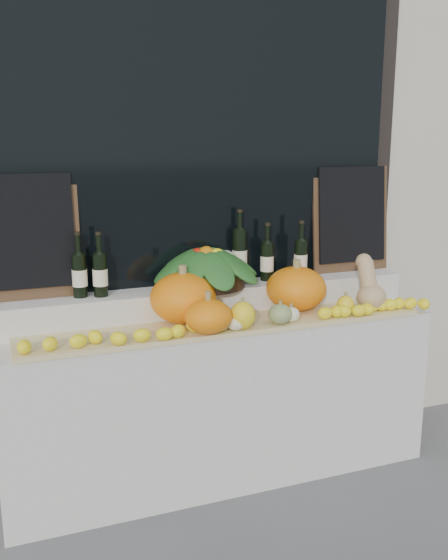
# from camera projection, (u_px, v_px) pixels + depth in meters

# --- Properties ---
(storefront_facade) EXTENTS (7.00, 0.94, 4.50)m
(storefront_facade) POSITION_uv_depth(u_px,v_px,m) (175.00, 63.00, 3.64)
(storefront_facade) COLOR beige
(storefront_facade) RESTS_ON ground
(display_sill) EXTENTS (2.30, 0.55, 0.88)m
(display_sill) POSITION_uv_depth(u_px,v_px,m) (219.00, 398.00, 3.39)
(display_sill) COLOR silver
(display_sill) RESTS_ON ground
(rear_tier) EXTENTS (2.30, 0.25, 0.16)m
(rear_tier) POSITION_uv_depth(u_px,v_px,m) (209.00, 300.00, 3.41)
(rear_tier) COLOR silver
(rear_tier) RESTS_ON display_sill
(straw_bedding) EXTENTS (2.10, 0.32, 0.02)m
(straw_bedding) POSITION_uv_depth(u_px,v_px,m) (228.00, 325.00, 3.18)
(straw_bedding) COLOR tan
(straw_bedding) RESTS_ON display_sill
(pumpkin_left) EXTENTS (0.36, 0.36, 0.26)m
(pumpkin_left) POSITION_uv_depth(u_px,v_px,m) (183.00, 298.00, 3.16)
(pumpkin_left) COLOR orange
(pumpkin_left) RESTS_ON straw_bedding
(pumpkin_right) EXTENTS (0.41, 0.41, 0.24)m
(pumpkin_right) POSITION_uv_depth(u_px,v_px,m) (296.00, 289.00, 3.39)
(pumpkin_right) COLOR orange
(pumpkin_right) RESTS_ON straw_bedding
(pumpkin_center) EXTENTS (0.24, 0.24, 0.17)m
(pumpkin_center) POSITION_uv_depth(u_px,v_px,m) (208.00, 316.00, 3.00)
(pumpkin_center) COLOR orange
(pumpkin_center) RESTS_ON straw_bedding
(butternut_squash) EXTENTS (0.16, 0.22, 0.30)m
(butternut_squash) POSITION_uv_depth(u_px,v_px,m) (369.00, 288.00, 3.41)
(butternut_squash) COLOR tan
(butternut_squash) RESTS_ON straw_bedding
(decorative_gourds) EXTENTS (0.83, 0.16, 0.16)m
(decorative_gourds) POSITION_uv_depth(u_px,v_px,m) (268.00, 315.00, 3.13)
(decorative_gourds) COLOR #38641E
(decorative_gourds) RESTS_ON straw_bedding
(lemon_heap) EXTENTS (2.20, 0.16, 0.06)m
(lemon_heap) POSITION_uv_depth(u_px,v_px,m) (236.00, 323.00, 3.07)
(lemon_heap) COLOR yellow
(lemon_heap) RESTS_ON straw_bedding
(produce_bowl) EXTENTS (0.63, 0.63, 0.23)m
(produce_bowl) POSITION_uv_depth(u_px,v_px,m) (206.00, 267.00, 3.35)
(produce_bowl) COLOR black
(produce_bowl) RESTS_ON rear_tier
(wine_bottle_far_left) EXTENTS (0.08, 0.08, 0.33)m
(wine_bottle_far_left) POSITION_uv_depth(u_px,v_px,m) (80.00, 275.00, 3.13)
(wine_bottle_far_left) COLOR black
(wine_bottle_far_left) RESTS_ON rear_tier
(wine_bottle_near_left) EXTENTS (0.08, 0.08, 0.33)m
(wine_bottle_near_left) POSITION_uv_depth(u_px,v_px,m) (100.00, 274.00, 3.15)
(wine_bottle_near_left) COLOR black
(wine_bottle_near_left) RESTS_ON rear_tier
(wine_bottle_tall) EXTENTS (0.08, 0.08, 0.40)m
(wine_bottle_tall) POSITION_uv_depth(u_px,v_px,m) (240.00, 255.00, 3.46)
(wine_bottle_tall) COLOR black
(wine_bottle_tall) RESTS_ON rear_tier
(wine_bottle_near_right) EXTENTS (0.08, 0.08, 0.33)m
(wine_bottle_near_right) POSITION_uv_depth(u_px,v_px,m) (267.00, 261.00, 3.49)
(wine_bottle_near_right) COLOR black
(wine_bottle_near_right) RESTS_ON rear_tier
(wine_bottle_far_right) EXTENTS (0.08, 0.08, 0.33)m
(wine_bottle_far_right) POSITION_uv_depth(u_px,v_px,m) (301.00, 259.00, 3.52)
(wine_bottle_far_right) COLOR black
(wine_bottle_far_right) RESTS_ON rear_tier
(chalkboard_left) EXTENTS (0.50, 0.09, 0.62)m
(chalkboard_left) POSITION_uv_depth(u_px,v_px,m) (28.00, 235.00, 3.06)
(chalkboard_left) COLOR #4C331E
(chalkboard_left) RESTS_ON rear_tier
(chalkboard_right) EXTENTS (0.50, 0.09, 0.62)m
(chalkboard_right) POSITION_uv_depth(u_px,v_px,m) (351.00, 217.00, 3.70)
(chalkboard_right) COLOR #4C331E
(chalkboard_right) RESTS_ON rear_tier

